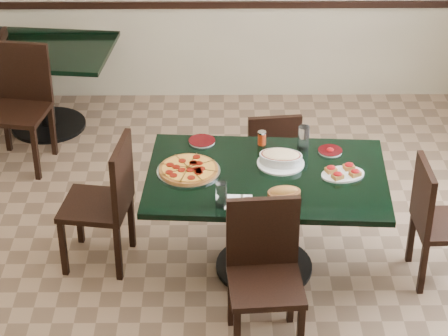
{
  "coord_description": "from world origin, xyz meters",
  "views": [
    {
      "loc": [
        0.08,
        -4.65,
        3.68
      ],
      "look_at": [
        0.12,
        0.0,
        0.86
      ],
      "focal_mm": 70.0,
      "sensor_mm": 36.0,
      "label": 1
    }
  ],
  "objects_px": {
    "main_table": "(266,198)",
    "chair_far": "(272,155)",
    "back_table": "(43,72)",
    "lasagna_casserole": "(281,158)",
    "chair_near": "(264,266)",
    "bread_basket": "(284,194)",
    "chair_right": "(436,217)",
    "back_chair_near": "(20,98)",
    "bruschetta_platter": "(343,172)",
    "chair_left": "(107,197)",
    "pepperoni_pizza": "(189,169)"
  },
  "relations": [
    {
      "from": "back_chair_near",
      "to": "chair_far",
      "type": "bearing_deg",
      "value": -10.47
    },
    {
      "from": "chair_right",
      "to": "lasagna_casserole",
      "type": "xyz_separation_m",
      "value": [
        -1.0,
        0.23,
        0.31
      ]
    },
    {
      "from": "main_table",
      "to": "chair_near",
      "type": "relative_size",
      "value": 1.72
    },
    {
      "from": "chair_far",
      "to": "lasagna_casserole",
      "type": "distance_m",
      "value": 0.71
    },
    {
      "from": "chair_far",
      "to": "chair_left",
      "type": "distance_m",
      "value": 1.31
    },
    {
      "from": "main_table",
      "to": "lasagna_casserole",
      "type": "xyz_separation_m",
      "value": [
        0.1,
        0.13,
        0.23
      ]
    },
    {
      "from": "bruschetta_platter",
      "to": "bread_basket",
      "type": "bearing_deg",
      "value": -158.74
    },
    {
      "from": "chair_near",
      "to": "chair_right",
      "type": "relative_size",
      "value": 1.07
    },
    {
      "from": "back_chair_near",
      "to": "bruschetta_platter",
      "type": "bearing_deg",
      "value": -22.35
    },
    {
      "from": "chair_far",
      "to": "bread_basket",
      "type": "relative_size",
      "value": 3.56
    },
    {
      "from": "back_table",
      "to": "chair_left",
      "type": "relative_size",
      "value": 1.37
    },
    {
      "from": "back_table",
      "to": "lasagna_casserole",
      "type": "relative_size",
      "value": 4.13
    },
    {
      "from": "back_table",
      "to": "chair_right",
      "type": "bearing_deg",
      "value": -29.94
    },
    {
      "from": "main_table",
      "to": "chair_far",
      "type": "xyz_separation_m",
      "value": [
        0.08,
        0.76,
        -0.12
      ]
    },
    {
      "from": "chair_left",
      "to": "pepperoni_pizza",
      "type": "relative_size",
      "value": 2.27
    },
    {
      "from": "main_table",
      "to": "chair_left",
      "type": "bearing_deg",
      "value": 178.63
    },
    {
      "from": "chair_far",
      "to": "chair_near",
      "type": "xyz_separation_m",
      "value": [
        -0.12,
        -1.41,
        0.07
      ]
    },
    {
      "from": "back_table",
      "to": "bruschetta_platter",
      "type": "height_order",
      "value": "bruschetta_platter"
    },
    {
      "from": "lasagna_casserole",
      "to": "chair_right",
      "type": "bearing_deg",
      "value": -4.36
    },
    {
      "from": "chair_far",
      "to": "bruschetta_platter",
      "type": "distance_m",
      "value": 0.93
    },
    {
      "from": "chair_near",
      "to": "bread_basket",
      "type": "bearing_deg",
      "value": 65.97
    },
    {
      "from": "main_table",
      "to": "pepperoni_pizza",
      "type": "bearing_deg",
      "value": 179.3
    },
    {
      "from": "main_table",
      "to": "back_chair_near",
      "type": "bearing_deg",
      "value": 145.35
    },
    {
      "from": "pepperoni_pizza",
      "to": "back_chair_near",
      "type": "bearing_deg",
      "value": 133.65
    },
    {
      "from": "pepperoni_pizza",
      "to": "bread_basket",
      "type": "relative_size",
      "value": 1.79
    },
    {
      "from": "main_table",
      "to": "back_chair_near",
      "type": "relative_size",
      "value": 1.62
    },
    {
      "from": "chair_near",
      "to": "bruschetta_platter",
      "type": "distance_m",
      "value": 0.87
    },
    {
      "from": "bread_basket",
      "to": "bruschetta_platter",
      "type": "height_order",
      "value": "bread_basket"
    },
    {
      "from": "chair_far",
      "to": "main_table",
      "type": "bearing_deg",
      "value": 77.7
    },
    {
      "from": "back_chair_near",
      "to": "pepperoni_pizza",
      "type": "distance_m",
      "value": 2.02
    },
    {
      "from": "chair_right",
      "to": "back_chair_near",
      "type": "relative_size",
      "value": 0.88
    },
    {
      "from": "lasagna_casserole",
      "to": "bruschetta_platter",
      "type": "distance_m",
      "value": 0.42
    },
    {
      "from": "pepperoni_pizza",
      "to": "lasagna_casserole",
      "type": "xyz_separation_m",
      "value": [
        0.6,
        0.09,
        0.03
      ]
    },
    {
      "from": "main_table",
      "to": "bread_basket",
      "type": "bearing_deg",
      "value": -69.29
    },
    {
      "from": "chair_near",
      "to": "back_chair_near",
      "type": "xyz_separation_m",
      "value": [
        -1.85,
        2.15,
        0.04
      ]
    },
    {
      "from": "main_table",
      "to": "chair_far",
      "type": "relative_size",
      "value": 1.95
    },
    {
      "from": "chair_left",
      "to": "lasagna_casserole",
      "type": "relative_size",
      "value": 3.01
    },
    {
      "from": "main_table",
      "to": "back_table",
      "type": "height_order",
      "value": "same"
    },
    {
      "from": "chair_near",
      "to": "chair_right",
      "type": "bearing_deg",
      "value": 21.94
    },
    {
      "from": "chair_right",
      "to": "bread_basket",
      "type": "relative_size",
      "value": 3.77
    },
    {
      "from": "back_chair_near",
      "to": "lasagna_casserole",
      "type": "xyz_separation_m",
      "value": [
        1.99,
        -1.36,
        0.24
      ]
    },
    {
      "from": "chair_right",
      "to": "bread_basket",
      "type": "bearing_deg",
      "value": 99.4
    },
    {
      "from": "chair_left",
      "to": "chair_near",
      "type": "bearing_deg",
      "value": 61.96
    },
    {
      "from": "chair_left",
      "to": "bruschetta_platter",
      "type": "relative_size",
      "value": 2.89
    },
    {
      "from": "back_chair_near",
      "to": "lasagna_casserole",
      "type": "distance_m",
      "value": 2.42
    },
    {
      "from": "back_table",
      "to": "chair_near",
      "type": "xyz_separation_m",
      "value": [
        1.76,
        -2.7,
        -0.01
      ]
    },
    {
      "from": "chair_right",
      "to": "back_chair_near",
      "type": "xyz_separation_m",
      "value": [
        -2.99,
        1.59,
        0.07
      ]
    },
    {
      "from": "main_table",
      "to": "chair_left",
      "type": "distance_m",
      "value": 1.05
    },
    {
      "from": "lasagna_casserole",
      "to": "back_chair_near",
      "type": "bearing_deg",
      "value": 153.91
    },
    {
      "from": "main_table",
      "to": "chair_far",
      "type": "bearing_deg",
      "value": 87.54
    }
  ]
}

